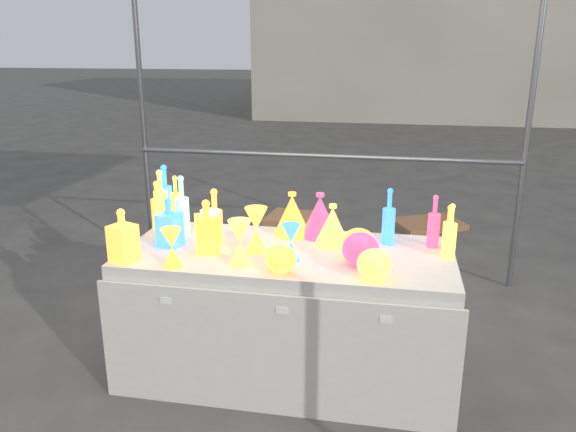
% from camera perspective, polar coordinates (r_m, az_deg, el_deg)
% --- Properties ---
extents(ground, '(80.00, 80.00, 0.00)m').
position_cam_1_polar(ground, '(3.43, -0.00, -15.35)').
color(ground, '#5C5A55').
rests_on(ground, ground).
extents(display_table, '(1.84, 0.83, 0.75)m').
position_cam_1_polar(display_table, '(3.24, -0.03, -9.84)').
color(display_table, silver).
rests_on(display_table, ground).
extents(cardboard_box_closed, '(0.61, 0.48, 0.41)m').
position_cam_1_polar(cardboard_box_closed, '(4.94, 1.23, -2.29)').
color(cardboard_box_closed, '#9C6B46').
rests_on(cardboard_box_closed, ground).
extents(cardboard_box_flat, '(0.83, 0.74, 0.06)m').
position_cam_1_polar(cardboard_box_flat, '(6.09, 14.05, -0.79)').
color(cardboard_box_flat, '#9C6B46').
rests_on(cardboard_box_flat, ground).
extents(bottle_0, '(0.10, 0.10, 0.30)m').
position_cam_1_polar(bottle_0, '(3.50, -13.12, 1.06)').
color(bottle_0, red).
rests_on(bottle_0, display_table).
extents(bottle_1, '(0.09, 0.09, 0.38)m').
position_cam_1_polar(bottle_1, '(3.60, -12.37, 2.17)').
color(bottle_1, green).
rests_on(bottle_1, display_table).
extents(bottle_2, '(0.09, 0.09, 0.31)m').
position_cam_1_polar(bottle_2, '(3.58, -11.31, 1.62)').
color(bottle_2, yellow).
rests_on(bottle_2, display_table).
extents(bottle_4, '(0.09, 0.09, 0.36)m').
position_cam_1_polar(bottle_4, '(3.54, -12.80, 1.75)').
color(bottle_4, '#11666E').
rests_on(bottle_4, display_table).
extents(bottle_5, '(0.09, 0.09, 0.37)m').
position_cam_1_polar(bottle_5, '(3.32, -10.71, 0.95)').
color(bottle_5, '#D02994').
rests_on(bottle_5, display_table).
extents(bottle_6, '(0.10, 0.10, 0.33)m').
position_cam_1_polar(bottle_6, '(3.14, -7.44, -0.19)').
color(bottle_6, red).
rests_on(bottle_6, display_table).
extents(decanter_0, '(0.16, 0.16, 0.29)m').
position_cam_1_polar(decanter_0, '(3.02, -16.45, -1.89)').
color(decanter_0, red).
rests_on(decanter_0, display_table).
extents(decanter_1, '(0.16, 0.16, 0.30)m').
position_cam_1_polar(decanter_1, '(3.06, -8.25, -1.02)').
color(decanter_1, yellow).
rests_on(decanter_1, display_table).
extents(decanter_2, '(0.13, 0.13, 0.28)m').
position_cam_1_polar(decanter_2, '(3.19, -11.97, -0.63)').
color(decanter_2, green).
rests_on(decanter_2, display_table).
extents(hourglass_0, '(0.11, 0.11, 0.20)m').
position_cam_1_polar(hourglass_0, '(2.90, -11.70, -3.17)').
color(hourglass_0, yellow).
rests_on(hourglass_0, display_table).
extents(hourglass_2, '(0.16, 0.16, 0.24)m').
position_cam_1_polar(hourglass_2, '(2.87, -4.90, -2.74)').
color(hourglass_2, '#11666E').
rests_on(hourglass_2, display_table).
extents(hourglass_3, '(0.13, 0.13, 0.22)m').
position_cam_1_polar(hourglass_3, '(3.11, -7.85, -1.41)').
color(hourglass_3, '#D02994').
rests_on(hourglass_3, display_table).
extents(hourglass_4, '(0.16, 0.16, 0.25)m').
position_cam_1_polar(hourglass_4, '(3.05, -3.24, -1.40)').
color(hourglass_4, red).
rests_on(hourglass_4, display_table).
extents(hourglass_5, '(0.10, 0.10, 0.20)m').
position_cam_1_polar(hourglass_5, '(2.93, 0.31, -2.71)').
color(hourglass_5, green).
rests_on(hourglass_5, display_table).
extents(globe_0, '(0.19, 0.19, 0.13)m').
position_cam_1_polar(globe_0, '(2.79, -0.73, -4.52)').
color(globe_0, red).
rests_on(globe_0, display_table).
extents(globe_1, '(0.22, 0.22, 0.13)m').
position_cam_1_polar(globe_1, '(2.74, 8.75, -5.04)').
color(globe_1, '#11666E').
rests_on(globe_1, display_table).
extents(globe_2, '(0.21, 0.21, 0.15)m').
position_cam_1_polar(globe_2, '(2.99, 7.17, -2.96)').
color(globe_2, yellow).
rests_on(globe_2, display_table).
extents(globe_3, '(0.24, 0.24, 0.15)m').
position_cam_1_polar(globe_3, '(2.90, 7.37, -3.54)').
color(globe_3, '#1E36B1').
rests_on(globe_3, display_table).
extents(lampshade_1, '(0.26, 0.26, 0.26)m').
position_cam_1_polar(lampshade_1, '(3.31, 0.42, 0.24)').
color(lampshade_1, '#BAD12C').
rests_on(lampshade_1, display_table).
extents(lampshade_2, '(0.25, 0.25, 0.26)m').
position_cam_1_polar(lampshade_2, '(3.29, 3.25, 0.12)').
color(lampshade_2, '#1E36B1').
rests_on(lampshade_2, display_table).
extents(lampshade_3, '(0.24, 0.24, 0.24)m').
position_cam_1_polar(lampshade_3, '(3.16, 4.54, -0.87)').
color(lampshade_3, '#11666E').
rests_on(lampshade_3, display_table).
extents(bottle_8, '(0.09, 0.09, 0.33)m').
position_cam_1_polar(bottle_8, '(3.20, 10.21, -0.03)').
color(bottle_8, green).
rests_on(bottle_8, display_table).
extents(bottle_9, '(0.06, 0.06, 0.26)m').
position_cam_1_polar(bottle_9, '(3.17, 15.97, -1.22)').
color(bottle_9, yellow).
rests_on(bottle_9, display_table).
extents(bottle_10, '(0.08, 0.08, 0.30)m').
position_cam_1_polar(bottle_10, '(3.21, 14.61, -0.51)').
color(bottle_10, '#1E36B1').
rests_on(bottle_10, display_table).
extents(bottle_11, '(0.07, 0.07, 0.30)m').
position_cam_1_polar(bottle_11, '(3.06, 16.17, -1.49)').
color(bottle_11, '#11666E').
rests_on(bottle_11, display_table).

